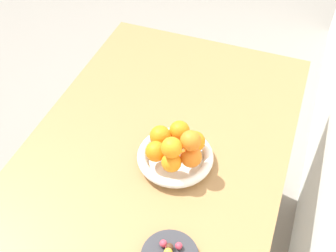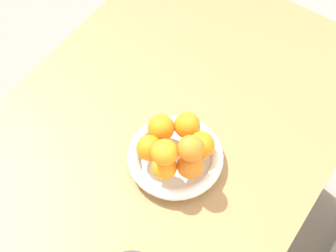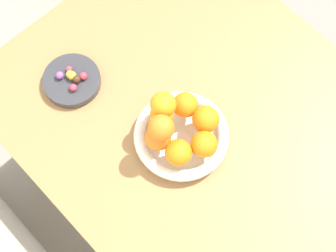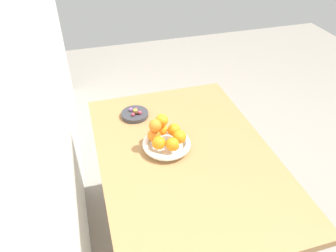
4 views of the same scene
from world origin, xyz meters
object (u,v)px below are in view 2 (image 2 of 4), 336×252
at_px(orange_5, 164,167).
at_px(orange_7, 191,148).
at_px(orange_4, 149,148).
at_px(orange_6, 165,153).
at_px(orange_2, 187,126).
at_px(orange_3, 161,128).
at_px(orange_1, 201,145).
at_px(dining_table, 165,146).
at_px(orange_0, 190,165).
at_px(fruit_bowl, 175,157).

xyz_separation_m(orange_5, orange_7, (-0.04, 0.04, 0.06)).
distance_m(orange_4, orange_7, 0.11).
bearing_deg(orange_6, orange_2, -171.86).
bearing_deg(orange_3, orange_5, 38.82).
relative_size(orange_1, orange_6, 1.06).
bearing_deg(orange_6, dining_table, -145.74).
distance_m(orange_5, orange_7, 0.08).
xyz_separation_m(orange_4, orange_7, (-0.02, 0.09, 0.06)).
xyz_separation_m(orange_3, orange_6, (0.07, 0.06, 0.05)).
bearing_deg(orange_0, orange_1, -172.10).
relative_size(orange_2, orange_7, 1.05).
relative_size(fruit_bowl, orange_0, 3.67).
bearing_deg(orange_1, orange_0, 7.90).
height_order(orange_6, orange_7, orange_7).
height_order(orange_0, orange_4, orange_0).
bearing_deg(fruit_bowl, orange_2, -171.62).
bearing_deg(orange_7, orange_4, -77.56).
distance_m(orange_0, orange_7, 0.06).
relative_size(orange_1, orange_5, 1.08).
height_order(dining_table, orange_7, orange_7).
relative_size(orange_2, orange_5, 1.08).
distance_m(orange_2, orange_6, 0.12).
bearing_deg(fruit_bowl, orange_0, 68.38).
relative_size(orange_1, orange_2, 1.00).
xyz_separation_m(orange_0, orange_1, (-0.06, -0.01, 0.00)).
relative_size(dining_table, orange_2, 18.55).
height_order(orange_3, orange_4, orange_3).
distance_m(orange_1, orange_2, 0.06).
relative_size(fruit_bowl, orange_1, 3.64).
xyz_separation_m(dining_table, orange_7, (0.08, 0.12, 0.22)).
distance_m(dining_table, orange_2, 0.17).
relative_size(orange_4, orange_6, 1.03).
bearing_deg(orange_3, orange_2, 131.35).
distance_m(fruit_bowl, orange_5, 0.07).
distance_m(orange_3, orange_7, 0.12).
bearing_deg(orange_0, dining_table, -124.60).
distance_m(orange_2, orange_5, 0.12).
height_order(dining_table, orange_3, orange_3).
bearing_deg(orange_7, dining_table, -123.99).
relative_size(orange_2, orange_4, 1.02).
xyz_separation_m(orange_2, orange_4, (0.09, -0.04, -0.00)).
height_order(orange_0, orange_7, orange_7).
bearing_deg(orange_1, fruit_bowl, -51.62).
relative_size(orange_1, orange_7, 1.06).
bearing_deg(orange_0, orange_3, -111.62).
distance_m(fruit_bowl, orange_0, 0.07).
bearing_deg(orange_1, orange_2, -114.62).
distance_m(orange_2, orange_3, 0.06).
bearing_deg(orange_6, orange_3, -140.35).
xyz_separation_m(dining_table, orange_1, (0.03, 0.12, 0.16)).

